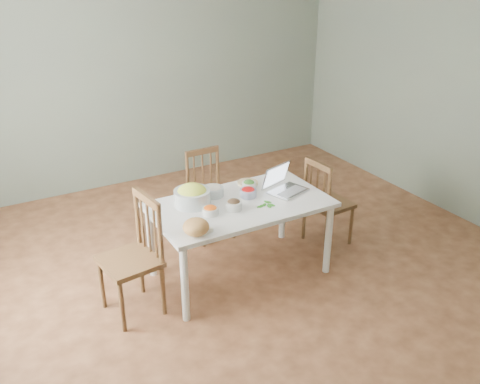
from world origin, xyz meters
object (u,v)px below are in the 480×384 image
chair_left (129,259)px  laptop (289,180)px  chair_right (329,201)px  bowl_squash (192,195)px  chair_far (211,196)px  dining_table (240,239)px  bread_boule (196,227)px

chair_left → laptop: 1.51m
chair_right → bowl_squash: same height
chair_far → chair_left: bearing=-145.6°
dining_table → bread_boule: 0.75m
dining_table → chair_far: size_ratio=1.70×
dining_table → laptop: bearing=-2.3°
chair_right → chair_far: bearing=51.0°
chair_left → bread_boule: size_ratio=4.86×
bread_boule → bowl_squash: 0.51m
bread_boule → chair_left: bearing=149.9°
chair_left → bowl_squash: 0.74m
chair_left → chair_right: size_ratio=1.11×
bread_boule → laptop: (1.02, 0.29, 0.05)m
bowl_squash → laptop: size_ratio=0.94×
bread_boule → bowl_squash: bearing=68.3°
bread_boule → bowl_squash: size_ratio=0.65×
bowl_squash → chair_left: bearing=-161.6°
chair_far → chair_right: bearing=-36.6°
laptop → bread_boule: bearing=177.9°
bowl_squash → dining_table: bearing=-24.7°
chair_left → bowl_squash: (0.64, 0.21, 0.30)m
dining_table → laptop: size_ratio=4.56×
chair_left → bread_boule: chair_left is taller
dining_table → bread_boule: bread_boule is taller
dining_table → bowl_squash: (-0.36, 0.17, 0.44)m
bread_boule → laptop: laptop is taller
bowl_squash → chair_right: bearing=-3.9°
chair_far → laptop: bearing=-64.0°
chair_far → chair_left: size_ratio=0.91×
chair_right → laptop: laptop is taller
bread_boule → chair_right: bearing=13.6°
dining_table → bowl_squash: size_ratio=4.87×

